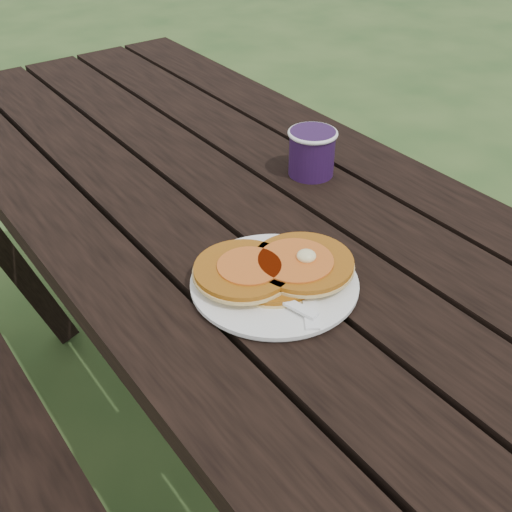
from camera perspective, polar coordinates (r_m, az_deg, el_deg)
ground at (r=1.72m, az=-1.87°, el=-16.23°), size 60.00×60.00×0.00m
picnic_table at (r=1.45m, az=-2.15°, el=-7.19°), size 1.36×1.80×0.75m
plate at (r=0.97m, az=1.64°, el=-2.47°), size 0.26×0.26×0.01m
pancake_stack at (r=0.96m, az=1.73°, el=-1.08°), size 0.23×0.19×0.04m
knife at (r=0.95m, az=4.61°, el=-2.91°), size 0.12×0.16×0.00m
fork at (r=0.92m, az=2.55°, el=-3.97°), size 0.07×0.16×0.01m
coffee_cup at (r=1.25m, az=5.00°, el=9.39°), size 0.10×0.10×0.09m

